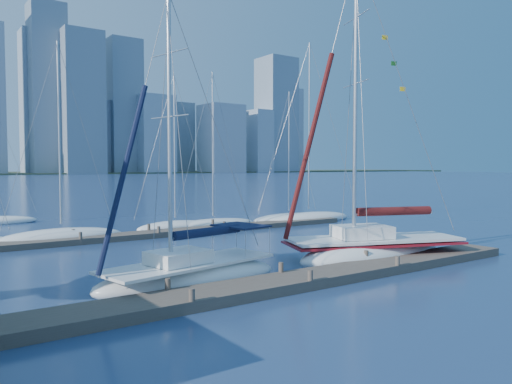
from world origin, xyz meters
TOP-DOWN VIEW (x-y plane):
  - ground at (0.00, 0.00)m, footprint 700.00×700.00m
  - near_dock at (0.00, 0.00)m, footprint 26.00×2.00m
  - far_dock at (2.00, 16.00)m, footprint 30.00×1.80m
  - sailboat_navy at (-3.29, 2.55)m, footprint 8.22×4.06m
  - sailboat_maroon at (6.84, 2.12)m, footprint 9.87×6.08m
  - bg_boat_1 at (-4.57, 17.35)m, footprint 8.11×4.94m
  - bg_boat_2 at (3.78, 18.51)m, footprint 6.29×3.46m
  - bg_boat_3 at (6.84, 18.23)m, footprint 7.64×3.57m
  - bg_boat_4 at (14.42, 18.38)m, footprint 7.47×3.08m
  - bg_boat_5 at (15.47, 16.99)m, footprint 9.13×5.43m

SIDE VIEW (x-z plane):
  - ground at x=0.00m, z-range 0.00..0.00m
  - far_dock at x=2.00m, z-range 0.00..0.36m
  - near_dock at x=0.00m, z-range 0.00..0.40m
  - bg_boat_4 at x=14.42m, z-range -5.44..5.90m
  - bg_boat_3 at x=6.84m, z-range -5.84..6.30m
  - bg_boat_2 at x=3.78m, z-range -5.60..6.09m
  - bg_boat_1 at x=-4.57m, z-range -6.10..6.65m
  - bg_boat_5 at x=15.47m, z-range -7.39..7.97m
  - sailboat_navy at x=-3.29m, z-range -4.94..6.80m
  - sailboat_maroon at x=6.84m, z-range -6.67..8.99m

